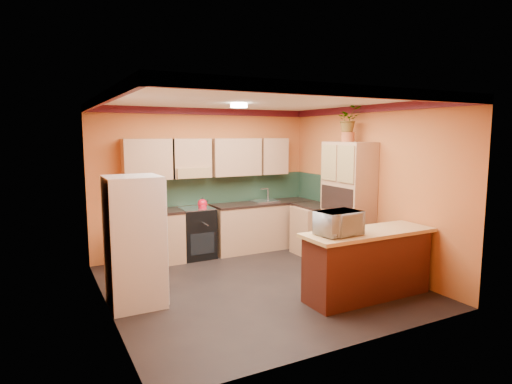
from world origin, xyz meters
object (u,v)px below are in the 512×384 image
(microwave, at_px, (339,223))
(fridge, at_px, (134,242))
(pantry, at_px, (348,204))
(base_cabinets_back, at_px, (228,230))
(stove, at_px, (197,233))
(breakfast_bar, at_px, (367,266))

(microwave, bearing_deg, fridge, 148.08)
(fridge, relative_size, pantry, 0.81)
(pantry, bearing_deg, base_cabinets_back, 133.58)
(pantry, bearing_deg, fridge, -178.01)
(base_cabinets_back, bearing_deg, stove, -180.00)
(base_cabinets_back, relative_size, breakfast_bar, 2.03)
(stove, bearing_deg, breakfast_bar, -64.14)
(pantry, bearing_deg, microwave, -133.36)
(microwave, bearing_deg, base_cabinets_back, 90.28)
(pantry, distance_m, microwave, 1.81)
(pantry, bearing_deg, breakfast_bar, -118.98)
(pantry, relative_size, microwave, 3.72)
(base_cabinets_back, xyz_separation_m, microwave, (0.27, -2.91, 0.65))
(base_cabinets_back, xyz_separation_m, fridge, (-2.08, -1.72, 0.41))
(fridge, height_order, pantry, pantry)
(base_cabinets_back, bearing_deg, fridge, -140.48)
(stove, height_order, fridge, fridge)
(fridge, xyz_separation_m, pantry, (3.60, 0.13, 0.20))
(fridge, height_order, breakfast_bar, fridge)
(fridge, bearing_deg, microwave, -26.88)
(fridge, bearing_deg, breakfast_bar, -22.58)
(stove, bearing_deg, base_cabinets_back, 0.00)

